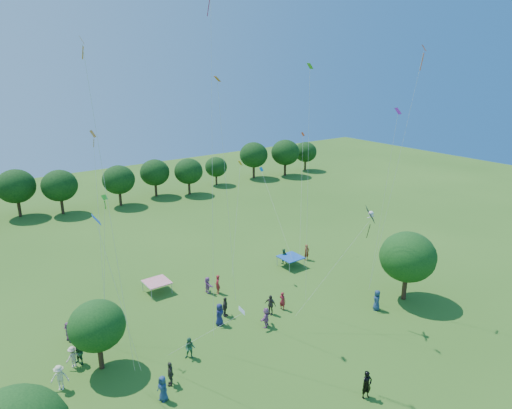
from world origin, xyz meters
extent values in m
cylinder|color=#422B19|center=(-10.52, 17.87, 0.87)|extent=(0.36, 0.36, 1.75)
ellipsoid|color=#174915|center=(-10.52, 17.87, 3.38)|extent=(3.83, 3.83, 3.45)
cylinder|color=#422B19|center=(14.69, 11.53, 1.02)|extent=(0.42, 0.42, 2.03)
ellipsoid|color=#174915|center=(14.69, 11.53, 4.11)|extent=(4.90, 4.90, 4.41)
cylinder|color=#422B19|center=(-8.83, 57.29, 1.07)|extent=(0.44, 0.44, 2.14)
ellipsoid|color=#123810|center=(-8.83, 57.29, 4.33)|extent=(5.14, 5.14, 4.63)
cylinder|color=#422B19|center=(-3.73, 55.12, 1.01)|extent=(0.42, 0.42, 2.03)
ellipsoid|color=#123810|center=(-3.73, 55.12, 4.09)|extent=(4.86, 4.86, 4.37)
cylinder|color=#422B19|center=(4.25, 54.00, 0.98)|extent=(0.40, 0.40, 1.96)
ellipsoid|color=#123810|center=(4.25, 54.00, 3.96)|extent=(4.71, 4.71, 4.24)
cylinder|color=#422B19|center=(10.62, 55.53, 0.96)|extent=(0.39, 0.39, 1.91)
ellipsoid|color=#123810|center=(10.62, 55.53, 3.87)|extent=(4.59, 4.59, 4.13)
cylinder|color=#422B19|center=(15.42, 53.36, 0.94)|extent=(0.39, 0.39, 1.89)
ellipsoid|color=#123810|center=(15.42, 53.36, 3.82)|extent=(4.54, 4.54, 4.08)
cylinder|color=#422B19|center=(22.08, 55.90, 0.79)|extent=(0.33, 0.33, 1.58)
ellipsoid|color=#123810|center=(22.08, 55.90, 3.20)|extent=(3.80, 3.80, 3.42)
cylinder|color=#422B19|center=(30.27, 56.13, 1.07)|extent=(0.44, 0.44, 2.13)
ellipsoid|color=#123810|center=(30.27, 56.13, 4.31)|extent=(5.12, 5.12, 4.61)
cylinder|color=#422B19|center=(36.10, 54.14, 1.09)|extent=(0.45, 0.45, 2.18)
ellipsoid|color=#123810|center=(36.10, 54.14, 4.41)|extent=(5.24, 5.24, 4.72)
cylinder|color=#422B19|center=(42.14, 55.19, 0.91)|extent=(0.37, 0.37, 1.81)
ellipsoid|color=#123810|center=(42.14, 55.19, 3.66)|extent=(4.35, 4.35, 3.91)
cube|color=red|center=(-2.72, 25.80, 1.05)|extent=(2.20, 2.20, 0.08)
cylinder|color=#999999|center=(-3.72, 24.80, 0.55)|extent=(0.05, 0.05, 1.10)
cylinder|color=#999999|center=(-1.72, 24.80, 0.55)|extent=(0.05, 0.05, 1.10)
cylinder|color=#999999|center=(-3.72, 26.80, 0.55)|extent=(0.05, 0.05, 1.10)
cylinder|color=#999999|center=(-1.72, 26.80, 0.55)|extent=(0.05, 0.05, 1.10)
cube|color=#184AA2|center=(10.90, 22.78, 1.05)|extent=(2.20, 2.20, 0.08)
cylinder|color=#999999|center=(9.90, 21.78, 0.55)|extent=(0.05, 0.05, 1.10)
cylinder|color=#999999|center=(11.90, 21.78, 0.55)|extent=(0.05, 0.05, 1.10)
cylinder|color=#999999|center=(9.90, 23.78, 0.55)|extent=(0.05, 0.05, 1.10)
cylinder|color=#999999|center=(11.90, 23.78, 0.55)|extent=(0.05, 0.05, 1.10)
imported|color=black|center=(2.09, 5.00, 0.96)|extent=(0.80, 0.61, 1.92)
imported|color=navy|center=(-8.41, 12.40, 0.87)|extent=(0.67, 0.95, 1.73)
imported|color=maroon|center=(4.69, 16.56, 0.82)|extent=(0.54, 0.69, 1.64)
imported|color=#29603E|center=(-4.99, 15.21, 0.81)|extent=(0.91, 0.83, 1.63)
imported|color=#B3A28F|center=(-10.71, 22.24, 0.92)|extent=(1.24, 1.23, 1.84)
imported|color=#3C3730|center=(-7.39, 13.43, 0.86)|extent=(0.94, 1.10, 1.73)
imported|color=#9C5B91|center=(1.91, 15.25, 0.84)|extent=(1.60, 1.36, 1.67)
imported|color=navy|center=(-0.95, 17.69, 0.93)|extent=(1.04, 0.81, 1.87)
imported|color=maroon|center=(13.37, 23.03, 0.87)|extent=(0.66, 0.43, 1.74)
imported|color=#255738|center=(-11.65, 19.19, 0.89)|extent=(0.88, 0.99, 1.78)
imported|color=beige|center=(-12.05, 19.16, 0.79)|extent=(1.12, 0.72, 1.59)
imported|color=#37322C|center=(0.10, 18.52, 0.87)|extent=(1.08, 1.00, 1.73)
imported|color=#A962A6|center=(0.99, 22.94, 0.79)|extent=(0.63, 1.51, 1.58)
imported|color=navy|center=(11.18, 11.73, 0.91)|extent=(0.98, 0.98, 1.83)
imported|color=maroon|center=(1.70, 22.32, 0.90)|extent=(0.64, 0.78, 1.80)
imported|color=#24562B|center=(10.73, 23.80, 0.83)|extent=(0.92, 0.69, 1.65)
imported|color=beige|center=(-13.38, 17.24, 0.89)|extent=(1.28, 1.01, 1.79)
imported|color=#433935|center=(3.38, 16.57, 0.88)|extent=(0.83, 1.14, 1.76)
imported|color=#9E5C8D|center=(-11.44, 22.59, 0.80)|extent=(0.95, 1.58, 1.59)
cube|color=black|center=(9.21, 11.55, 9.11)|extent=(1.37, 1.38, 1.08)
cube|color=black|center=(9.21, 11.60, 7.72)|extent=(0.06, 0.27, 1.18)
sphere|color=white|center=(9.21, 11.49, 9.21)|extent=(0.39, 0.39, 0.39)
cylinder|color=white|center=(9.21, 11.49, 8.93)|extent=(0.27, 0.55, 0.35)
cylinder|color=white|center=(9.21, 11.49, 8.93)|extent=(0.27, 0.55, 0.35)
cylinder|color=beige|center=(6.31, 12.49, 4.94)|extent=(5.81, 1.89, 7.29)
cylinder|color=beige|center=(-2.47, 15.59, 13.79)|extent=(1.47, 1.47, 24.99)
cube|color=#DB460C|center=(13.51, 11.27, 21.43)|extent=(0.64, 0.54, 0.46)
cube|color=#DB460C|center=(13.51, 11.32, 20.43)|extent=(0.15, 0.29, 1.28)
cylinder|color=beige|center=(12.53, 12.11, 11.25)|extent=(1.98, 1.71, 19.90)
cube|color=#D43F0B|center=(15.84, 26.95, 12.89)|extent=(0.53, 0.43, 0.39)
cylinder|color=beige|center=(13.57, 24.41, 7.00)|extent=(4.55, 5.11, 11.41)
cube|color=#C66F11|center=(-7.63, 23.96, 15.36)|extent=(0.58, 0.67, 0.52)
cube|color=#C66F11|center=(-7.63, 24.01, 14.66)|extent=(0.10, 0.16, 0.64)
cylinder|color=beige|center=(-8.39, 22.30, 8.21)|extent=(1.55, 3.35, 13.81)
cube|color=#22971B|center=(-8.46, 20.05, 11.56)|extent=(0.45, 0.38, 0.30)
cube|color=#22971B|center=(-8.46, 20.10, 10.98)|extent=(0.12, 0.17, 0.66)
cylinder|color=beige|center=(-8.92, 20.22, 6.35)|extent=(0.94, 0.37, 10.10)
cube|color=#1245BC|center=(-10.95, 13.76, 12.21)|extent=(0.52, 0.73, 0.55)
cylinder|color=beige|center=(-9.99, 14.03, 6.62)|extent=(1.95, 0.55, 10.64)
cube|color=#87167D|center=(12.73, 12.48, 16.74)|extent=(0.72, 0.58, 0.49)
cylinder|color=beige|center=(12.28, 12.82, 8.89)|extent=(0.92, 0.70, 15.18)
cube|color=white|center=(-4.58, 9.13, 6.60)|extent=(0.56, 0.60, 0.38)
cylinder|color=beige|center=(-5.74, 11.95, 3.85)|extent=(2.34, 5.64, 5.11)
cube|color=#0C75BC|center=(11.90, 29.26, 9.07)|extent=(0.54, 0.39, 0.43)
cylinder|color=beige|center=(11.08, 25.53, 5.08)|extent=(1.66, 7.48, 7.58)
cube|color=#C04F0B|center=(-0.10, 18.54, 19.27)|extent=(0.47, 0.59, 0.39)
cylinder|color=beige|center=(0.42, 18.35, 10.18)|extent=(1.07, 0.40, 17.75)
cube|color=orange|center=(-10.86, 13.22, 21.40)|extent=(0.32, 0.46, 0.38)
cube|color=orange|center=(-10.86, 13.27, 20.83)|extent=(0.12, 0.15, 0.60)
cylinder|color=beige|center=(-10.11, 13.86, 11.26)|extent=(1.51, 1.31, 19.93)
cube|color=orange|center=(6.15, 24.98, 11.25)|extent=(0.36, 0.56, 0.46)
cylinder|color=beige|center=(4.67, 23.57, 6.17)|extent=(2.99, 2.84, 9.74)
cube|color=#328F1A|center=(6.00, 15.51, 20.14)|extent=(0.42, 0.57, 0.42)
cylinder|color=beige|center=(6.00, 15.29, 10.62)|extent=(0.02, 0.46, 18.63)
camera|label=1|loc=(-17.75, -10.28, 20.38)|focal=32.00mm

